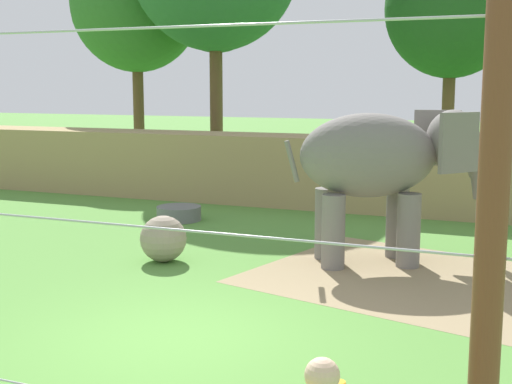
% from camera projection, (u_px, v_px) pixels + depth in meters
% --- Properties ---
extents(ground_plane, '(120.00, 120.00, 0.00)m').
position_uv_depth(ground_plane, '(175.00, 338.00, 9.14)').
color(ground_plane, '#518938').
extents(dirt_patch, '(7.14, 5.85, 0.01)m').
position_uv_depth(dirt_patch, '(441.00, 283.00, 11.68)').
color(dirt_patch, '#937F5B').
rests_on(dirt_patch, ground).
extents(embankment_wall, '(36.00, 1.80, 1.93)m').
position_uv_depth(embankment_wall, '(364.00, 173.00, 18.64)').
color(embankment_wall, tan).
rests_on(embankment_wall, ground).
extents(elephant, '(3.55, 2.59, 2.87)m').
position_uv_depth(elephant, '(384.00, 162.00, 12.82)').
color(elephant, slate).
rests_on(elephant, ground).
extents(enrichment_ball, '(0.88, 0.88, 0.88)m').
position_uv_depth(enrichment_ball, '(163.00, 239.00, 13.08)').
color(enrichment_ball, gray).
rests_on(enrichment_ball, ground).
extents(water_tub, '(1.10, 1.10, 0.35)m').
position_uv_depth(water_tub, '(179.00, 213.00, 17.15)').
color(water_tub, slate).
rests_on(water_tub, ground).
extents(tree_left_of_centre, '(4.67, 4.67, 8.46)m').
position_uv_depth(tree_left_of_centre, '(452.00, 8.00, 24.20)').
color(tree_left_of_centre, brown).
rests_on(tree_left_of_centre, ground).
extents(tree_behind_wall, '(5.20, 5.20, 9.30)m').
position_uv_depth(tree_behind_wall, '(136.00, 4.00, 27.76)').
color(tree_behind_wall, brown).
rests_on(tree_behind_wall, ground).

